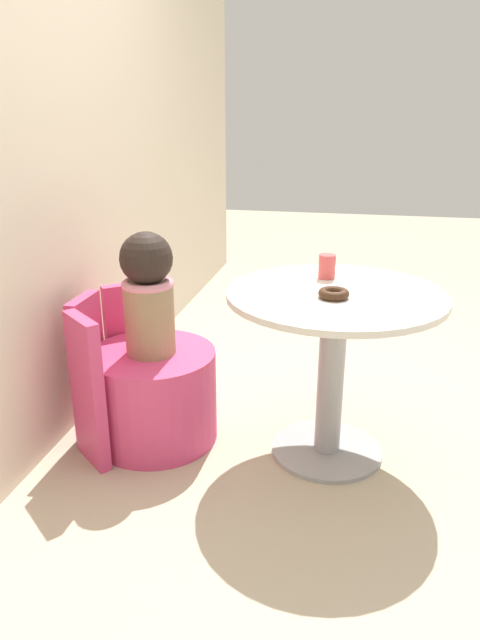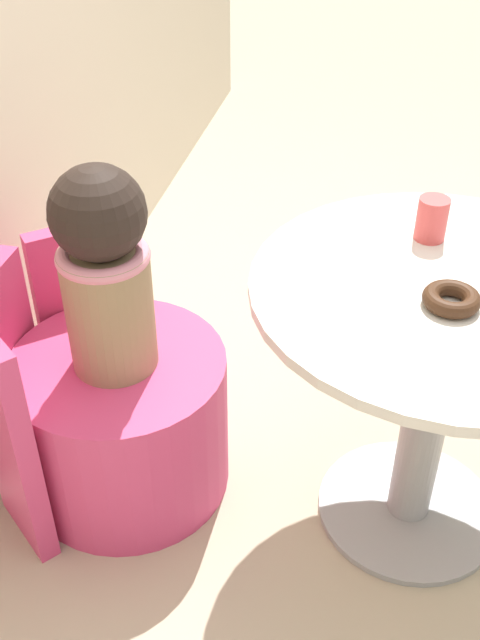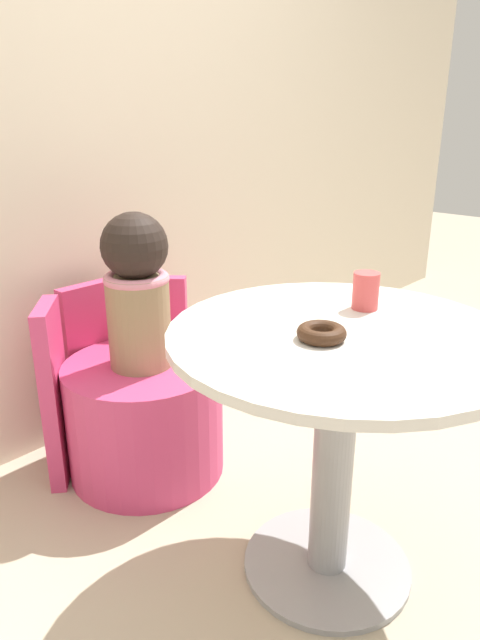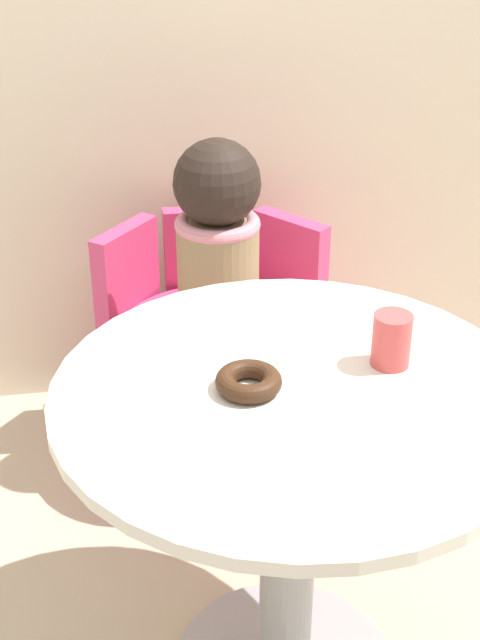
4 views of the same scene
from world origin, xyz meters
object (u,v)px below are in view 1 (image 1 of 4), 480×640
(round_table, at_px, (333,339))
(child_figure, at_px, (148,292))
(tub_chair, at_px, (154,395))
(cup, at_px, (327,266))
(donut, at_px, (334,293))

(round_table, xyz_separation_m, child_figure, (-0.03, 0.74, 0.15))
(tub_chair, relative_size, child_figure, 1.06)
(tub_chair, bearing_deg, round_table, -87.54)
(cup, bearing_deg, donut, -170.50)
(round_table, bearing_deg, child_figure, 92.46)
(round_table, height_order, cup, cup)
(cup, bearing_deg, child_figure, 107.31)
(child_figure, bearing_deg, tub_chair, 86.42)
(child_figure, relative_size, donut, 4.45)
(tub_chair, xyz_separation_m, donut, (-0.04, -0.73, 0.52))
(round_table, bearing_deg, donut, 176.27)
(round_table, distance_m, cup, 0.31)
(tub_chair, height_order, donut, donut)
(tub_chair, height_order, cup, cup)
(tub_chair, relative_size, donut, 4.70)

